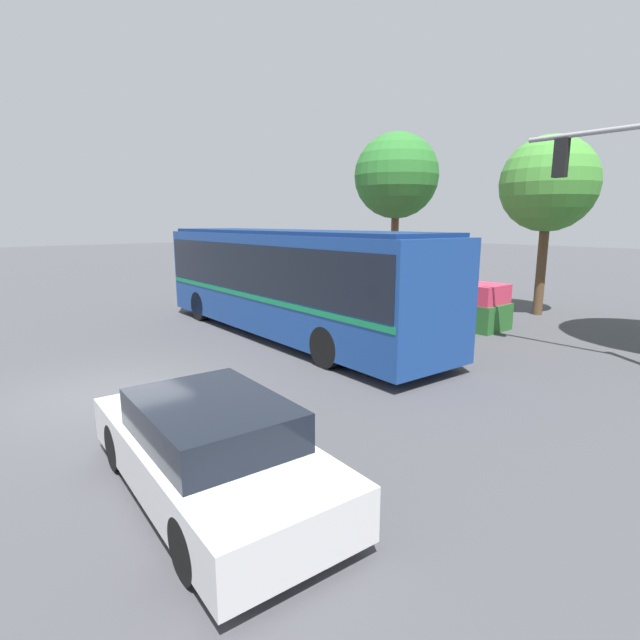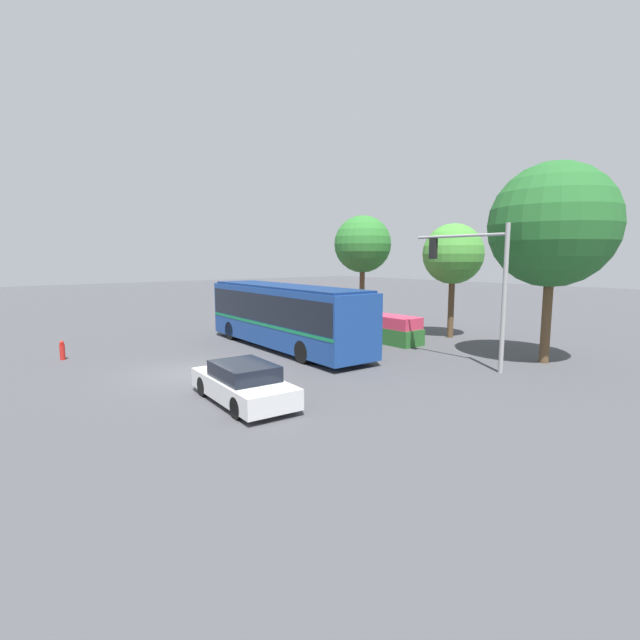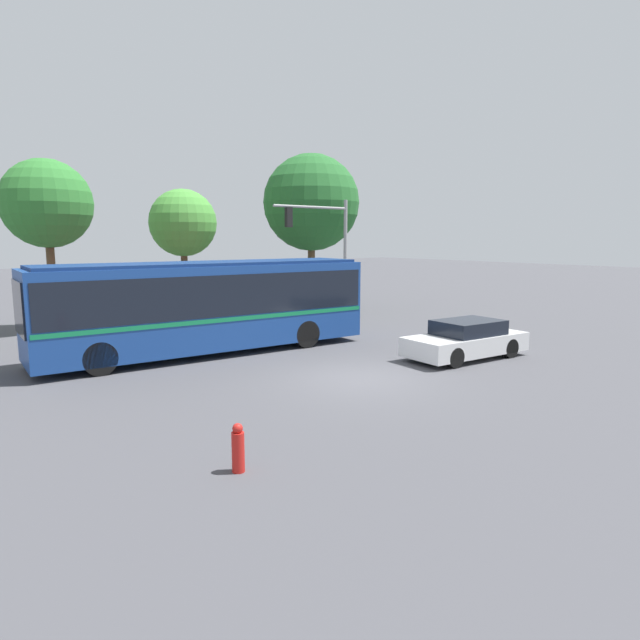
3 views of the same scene
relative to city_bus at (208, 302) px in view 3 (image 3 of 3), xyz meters
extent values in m
plane|color=#444449|center=(1.80, -5.77, -1.80)|extent=(140.00, 140.00, 0.00)
cube|color=navy|center=(0.01, 0.00, -0.14)|extent=(11.52, 3.14, 2.81)
cube|color=black|center=(0.01, 0.00, 0.31)|extent=(11.29, 3.17, 1.35)
cube|color=#147A47|center=(0.01, 0.00, -0.48)|extent=(11.41, 3.17, 0.14)
cube|color=black|center=(-5.70, 0.33, 0.19)|extent=(0.18, 2.12, 1.57)
cube|color=navy|center=(0.01, 0.00, 1.31)|extent=(11.05, 2.92, 0.10)
cylinder|color=black|center=(-3.92, -0.87, -1.30)|extent=(1.02, 0.36, 1.00)
cylinder|color=black|center=(-3.79, 1.32, -1.30)|extent=(1.02, 0.36, 1.00)
cylinder|color=black|center=(3.25, -1.29, -1.30)|extent=(1.02, 0.36, 1.00)
cylinder|color=black|center=(3.37, 0.90, -1.30)|extent=(1.02, 0.36, 1.00)
cube|color=silver|center=(6.34, -5.98, -1.31)|extent=(4.46, 2.10, 0.62)
cube|color=black|center=(6.45, -5.99, -0.77)|extent=(2.28, 1.72, 0.48)
cylinder|color=black|center=(4.94, -6.65, -1.48)|extent=(0.66, 0.27, 0.65)
cylinder|color=black|center=(5.06, -5.11, -1.48)|extent=(0.66, 0.27, 0.65)
cylinder|color=black|center=(7.57, -6.86, -1.48)|extent=(0.66, 0.27, 0.65)
cylinder|color=black|center=(7.69, -5.31, -1.48)|extent=(0.66, 0.27, 0.65)
cylinder|color=gray|center=(9.46, 3.77, 1.11)|extent=(0.18, 0.18, 5.82)
cylinder|color=gray|center=(7.34, 3.77, 3.60)|extent=(4.24, 0.12, 0.12)
cube|color=black|center=(6.04, 3.77, 3.10)|extent=(0.30, 0.22, 0.90)
cylinder|color=red|center=(6.04, 3.89, 3.40)|extent=(0.18, 0.02, 0.18)
cylinder|color=yellow|center=(6.04, 3.89, 3.10)|extent=(0.18, 0.02, 0.18)
cylinder|color=green|center=(6.04, 3.89, 2.80)|extent=(0.18, 0.02, 0.18)
cube|color=#286028|center=(0.01, 5.25, -1.37)|extent=(8.01, 1.49, 0.85)
cube|color=#CC3351|center=(0.01, 5.25, -0.64)|extent=(7.85, 1.42, 0.60)
cylinder|color=brown|center=(-3.07, 8.37, 0.23)|extent=(0.34, 0.34, 4.06)
sphere|color=#2D752D|center=(-3.07, 8.37, 3.59)|extent=(3.69, 3.69, 3.69)
cylinder|color=brown|center=(3.31, 9.16, -0.04)|extent=(0.34, 0.34, 3.51)
sphere|color=#479338|center=(3.31, 9.16, 2.92)|extent=(3.36, 3.36, 3.36)
cylinder|color=brown|center=(9.70, 6.89, 0.20)|extent=(0.39, 0.39, 3.99)
sphere|color=#236028|center=(9.70, 6.89, 4.05)|extent=(5.16, 5.16, 5.16)
cylinder|color=red|center=(-4.06, -9.17, -1.45)|extent=(0.22, 0.22, 0.70)
sphere|color=red|center=(-4.06, -9.17, -1.03)|extent=(0.18, 0.18, 0.18)
camera|label=1|loc=(11.50, -8.59, 1.58)|focal=27.16mm
camera|label=2|loc=(18.67, -12.91, 2.70)|focal=25.78mm
camera|label=3|loc=(-8.42, -16.99, 2.16)|focal=30.63mm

